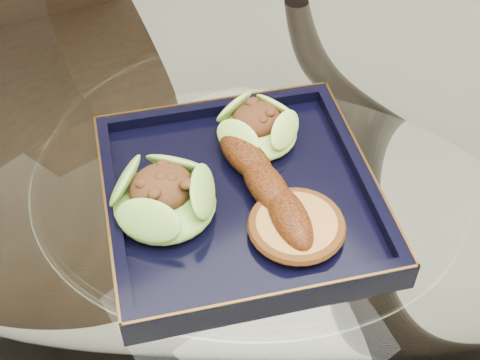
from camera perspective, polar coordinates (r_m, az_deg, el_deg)
dining_table at (r=0.83m, az=0.67°, el=-9.37°), size 1.13×1.13×0.77m
dining_chair at (r=1.17m, az=-13.77°, el=2.52°), size 0.44×0.44×0.88m
navy_plate at (r=0.69m, az=0.00°, el=-1.72°), size 0.35×0.35×0.02m
lettuce_wrap_left at (r=0.65m, az=-6.49°, el=-1.66°), size 0.13×0.13×0.04m
lettuce_wrap_right at (r=0.72m, az=1.49°, el=4.36°), size 0.09×0.09×0.03m
roasted_plantain at (r=0.66m, az=2.31°, el=-0.51°), size 0.06×0.17×0.03m
crumb_patty at (r=0.64m, az=4.84°, el=-4.04°), size 0.08×0.08×0.02m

